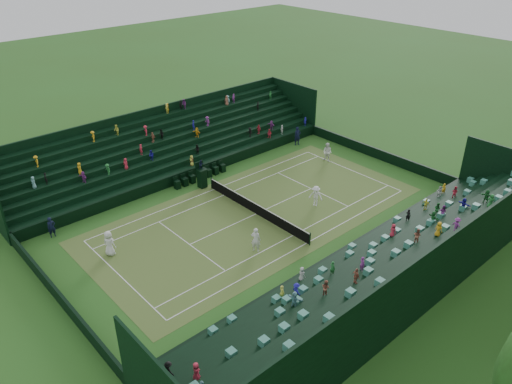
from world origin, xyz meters
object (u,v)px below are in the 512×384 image
umpire_chair (202,176)px  player_far_east (316,196)px  player_near_east (256,240)px  player_far_west (327,152)px  player_near_west (109,243)px  tennis_net (256,208)px

umpire_chair → player_far_east: umpire_chair is taller
player_near_east → player_far_west: (-6.57, 15.08, -0.02)m
umpire_chair → player_near_east: (10.27, -2.90, -0.16)m
umpire_chair → player_near_west: size_ratio=1.37×
player_far_east → player_near_east: bearing=-105.4°
player_near_east → player_far_west: bearing=-98.2°
player_near_east → tennis_net: bearing=-73.7°
player_near_east → player_near_west: bearing=19.1°
tennis_net → player_far_west: (-2.85, 11.73, 0.40)m
tennis_net → umpire_chair: 6.59m
tennis_net → player_far_west: size_ratio=6.28×
umpire_chair → player_far_west: bearing=73.1°
player_near_east → player_far_west: player_near_east is taller
player_near_east → player_far_west: 16.45m
umpire_chair → player_far_west: size_ratio=1.40×
player_near_west → player_far_east: 16.46m
umpire_chair → player_near_west: 11.42m
player_near_west → player_far_west: (-0.17, 22.92, -0.02)m
umpire_chair → player_near_east: umpire_chair is taller
umpire_chair → player_far_east: size_ratio=1.48×
tennis_net → player_far_west: player_far_west is taller
player_near_west → player_far_east: (4.86, 15.73, -0.07)m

